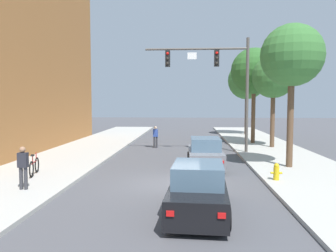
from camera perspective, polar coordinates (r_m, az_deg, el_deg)
The scene contains 14 objects.
ground_plane at distance 14.27m, azimuth 0.36°, elevation -9.90°, with size 120.00×120.00×0.00m, color #4C4C51.
sidewalk_left at distance 15.98m, azimuth -23.87°, elevation -8.45°, with size 5.00×60.00×0.15m, color #B2AFA8.
sidewalk_right at distance 15.33m, azimuth 25.75°, elevation -9.04°, with size 5.00×60.00×0.15m, color #B2AFA8.
traffic_signal_mast at distance 22.30m, azimuth 8.56°, elevation 8.96°, with size 6.82×0.38×7.50m.
car_lead_grey at distance 17.63m, azimuth 6.41°, elevation -4.83°, with size 1.89×4.27×1.60m.
car_following_black at distance 10.48m, azimuth 5.22°, elevation -11.03°, with size 2.02×4.32×1.60m.
pedestrian_sidewalk_left_walker at distance 13.74m, azimuth -23.68°, elevation -6.27°, with size 0.36×0.22×1.64m.
pedestrian_crossing_road at distance 25.02m, azimuth -2.17°, elevation -1.71°, with size 0.36×0.22×1.64m.
bicycle_leaning at distance 16.35m, azimuth -22.04°, elevation -6.46°, with size 0.46×1.74×0.98m.
fire_hydrant at distance 14.93m, azimuth 18.16°, elevation -7.48°, with size 0.48×0.24×0.72m.
street_tree_nearest at distance 18.05m, azimuth 20.57°, elevation 11.18°, with size 3.13×3.13×7.22m.
street_tree_second at distance 25.55m, azimuth 17.70°, elevation 8.00°, with size 3.12×3.12×6.72m.
street_tree_third at distance 27.80m, azimuth 14.60°, elevation 9.08°, with size 3.70×3.70×7.65m.
street_tree_farthest at distance 34.91m, azimuth 13.42°, elevation 7.60°, with size 3.83×3.83×7.43m.
Camera 1 is at (0.79, -13.82, 3.46)m, focal length 35.41 mm.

